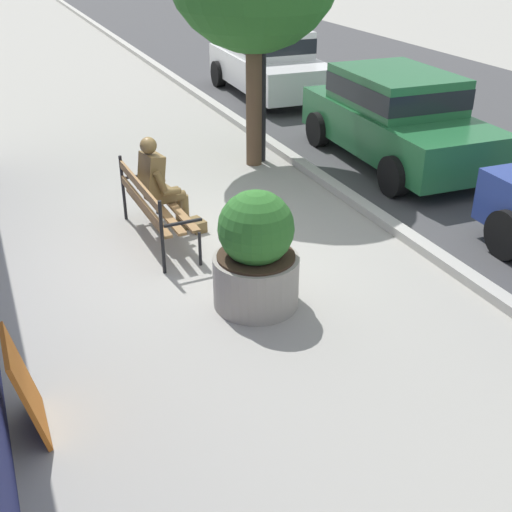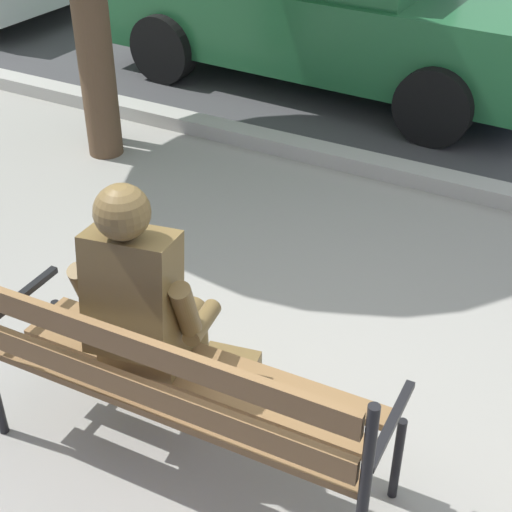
# 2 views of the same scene
# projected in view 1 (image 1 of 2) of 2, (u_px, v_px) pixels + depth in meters

# --- Properties ---
(ground_plane) EXTENTS (80.00, 80.00, 0.00)m
(ground_plane) POSITION_uv_depth(u_px,v_px,m) (177.00, 247.00, 8.52)
(ground_plane) COLOR #9E9B93
(curb_stone) EXTENTS (60.00, 0.20, 0.12)m
(curb_stone) POSITION_uv_depth(u_px,v_px,m) (365.00, 207.00, 9.52)
(curb_stone) COLOR #B2AFA8
(curb_stone) RESTS_ON ground
(park_bench) EXTENTS (1.82, 0.58, 0.95)m
(park_bench) POSITION_uv_depth(u_px,v_px,m) (153.00, 204.00, 8.41)
(park_bench) COLOR olive
(park_bench) RESTS_ON ground
(bronze_statue_seated) EXTENTS (0.59, 0.84, 1.37)m
(bronze_statue_seated) POSITION_uv_depth(u_px,v_px,m) (163.00, 187.00, 8.62)
(bronze_statue_seated) COLOR brown
(bronze_statue_seated) RESTS_ON ground
(concrete_planter) EXTENTS (0.95, 0.95, 1.35)m
(concrete_planter) POSITION_uv_depth(u_px,v_px,m) (256.00, 254.00, 6.98)
(concrete_planter) COLOR gray
(concrete_planter) RESTS_ON ground
(parked_car_white) EXTENTS (4.17, 2.07, 1.56)m
(parked_car_white) POSITION_uv_depth(u_px,v_px,m) (268.00, 60.00, 15.40)
(parked_car_white) COLOR silver
(parked_car_white) RESTS_ON ground
(parked_car_green) EXTENTS (4.17, 2.07, 1.56)m
(parked_car_green) POSITION_uv_depth(u_px,v_px,m) (396.00, 115.00, 11.11)
(parked_car_green) COLOR #236638
(parked_car_green) RESTS_ON ground
(lamp_post) EXTENTS (0.32, 0.32, 3.90)m
(lamp_post) POSITION_uv_depth(u_px,v_px,m) (263.00, 9.00, 10.35)
(lamp_post) COLOR black
(lamp_post) RESTS_ON ground
(leaning_signboard) EXTENTS (0.70, 0.23, 0.89)m
(leaning_signboard) POSITION_uv_depth(u_px,v_px,m) (25.00, 386.00, 5.29)
(leaning_signboard) COLOR #C6661E
(leaning_signboard) RESTS_ON ground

